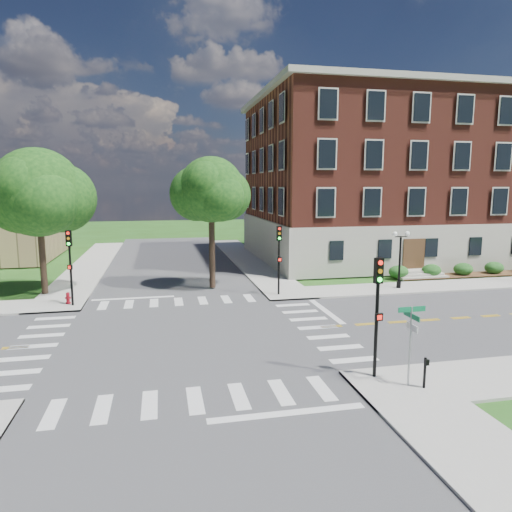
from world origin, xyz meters
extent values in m
plane|color=#264C15|center=(0.00, 0.00, 0.00)|extent=(160.00, 160.00, 0.00)
cube|color=#3D3D3F|center=(0.00, 0.00, 0.01)|extent=(90.00, 12.00, 0.01)
cube|color=#3D3D3F|center=(0.00, 0.00, 0.01)|extent=(12.00, 90.00, 0.01)
cube|color=#9E9B93|center=(23.00, 7.75, 0.06)|extent=(34.00, 3.50, 0.12)
cube|color=#9E9B93|center=(7.75, 23.00, 0.06)|extent=(3.50, 34.00, 0.12)
cube|color=#9E9B93|center=(-7.75, 23.00, 0.06)|extent=(3.50, 34.00, 0.12)
cube|color=silver|center=(8.80, 3.00, 0.00)|extent=(0.40, 5.50, 0.00)
cube|color=#A59E91|center=(24.00, 22.00, 2.22)|extent=(30.00, 20.00, 4.20)
cube|color=maroon|center=(24.00, 22.00, 10.22)|extent=(29.55, 19.70, 11.80)
cube|color=#A59E91|center=(24.00, 22.00, 16.37)|extent=(30.60, 20.60, 0.50)
cube|color=#472D19|center=(20.00, 11.96, 1.82)|extent=(2.00, 0.10, 2.80)
cylinder|color=black|center=(-9.17, 11.10, 2.14)|extent=(0.44, 0.44, 4.04)
sphere|color=#0E3611|center=(-9.17, 11.10, 7.20)|extent=(6.07, 6.07, 6.07)
cylinder|color=black|center=(2.66, 10.61, 2.56)|extent=(0.44, 0.44, 4.88)
sphere|color=#0E3611|center=(2.66, 10.61, 7.38)|extent=(4.77, 4.77, 4.77)
cylinder|color=black|center=(7.17, -6.80, 2.02)|extent=(0.14, 0.14, 3.80)
cube|color=black|center=(7.17, -6.80, 4.42)|extent=(0.33, 0.24, 1.00)
cylinder|color=red|center=(7.17, -6.93, 4.75)|extent=(0.18, 0.06, 0.18)
cylinder|color=orange|center=(7.17, -6.93, 4.42)|extent=(0.18, 0.06, 0.18)
cylinder|color=#19E533|center=(7.17, -6.93, 4.09)|extent=(0.18, 0.06, 0.18)
cube|color=black|center=(7.17, -6.98, 2.62)|extent=(0.31, 0.14, 0.30)
cylinder|color=black|center=(6.95, 7.44, 2.02)|extent=(0.14, 0.14, 3.80)
cube|color=black|center=(6.95, 7.44, 4.42)|extent=(0.33, 0.23, 1.00)
cylinder|color=red|center=(6.95, 7.31, 4.75)|extent=(0.18, 0.06, 0.18)
cylinder|color=orange|center=(6.95, 7.31, 4.42)|extent=(0.18, 0.06, 0.18)
cylinder|color=#19E533|center=(6.95, 7.31, 4.09)|extent=(0.18, 0.06, 0.18)
cube|color=black|center=(6.95, 7.26, 2.62)|extent=(0.30, 0.13, 0.30)
cylinder|color=black|center=(-6.65, 7.27, 2.02)|extent=(0.14, 0.14, 3.80)
cube|color=black|center=(-6.65, 7.27, 4.42)|extent=(0.37, 0.31, 1.00)
cylinder|color=red|center=(-6.65, 7.14, 4.75)|extent=(0.19, 0.11, 0.18)
cylinder|color=orange|center=(-6.65, 7.14, 4.42)|extent=(0.19, 0.11, 0.18)
cylinder|color=#19E533|center=(-6.65, 7.14, 4.09)|extent=(0.19, 0.11, 0.18)
cube|color=black|center=(-6.65, 7.09, 2.62)|extent=(0.32, 0.21, 0.30)
cylinder|color=black|center=(16.23, 7.59, 0.37)|extent=(0.32, 0.32, 0.50)
cylinder|color=black|center=(16.23, 7.59, 2.02)|extent=(0.16, 0.16, 3.80)
cube|color=black|center=(16.23, 7.59, 3.97)|extent=(1.00, 0.06, 0.06)
sphere|color=white|center=(15.73, 7.59, 4.17)|extent=(0.36, 0.36, 0.36)
sphere|color=white|center=(16.73, 7.59, 4.17)|extent=(0.36, 0.36, 0.36)
cylinder|color=gray|center=(8.03, -7.86, 1.67)|extent=(0.07, 0.07, 3.10)
cube|color=#0E7144|center=(8.03, -7.86, 3.12)|extent=(1.10, 0.03, 0.20)
cube|color=#0E7144|center=(8.03, -7.86, 2.87)|extent=(0.03, 1.10, 0.20)
cube|color=silver|center=(8.08, -7.86, 2.42)|extent=(0.03, 0.75, 0.25)
cylinder|color=black|center=(8.52, -8.18, 0.72)|extent=(0.10, 0.10, 1.20)
cube|color=black|center=(8.52, -8.30, 1.17)|extent=(0.14, 0.08, 0.22)
cylinder|color=maroon|center=(-7.02, 7.79, 0.17)|extent=(0.32, 0.32, 0.10)
cylinder|color=maroon|center=(-7.02, 7.79, 0.42)|extent=(0.22, 0.22, 0.60)
sphere|color=maroon|center=(-7.02, 7.79, 0.75)|extent=(0.24, 0.24, 0.24)
cylinder|color=maroon|center=(-7.02, 7.79, 0.50)|extent=(0.35, 0.12, 0.12)
cylinder|color=maroon|center=(-7.02, 7.79, 0.50)|extent=(0.12, 0.35, 0.12)
camera|label=1|loc=(-1.03, -22.75, 7.67)|focal=32.00mm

